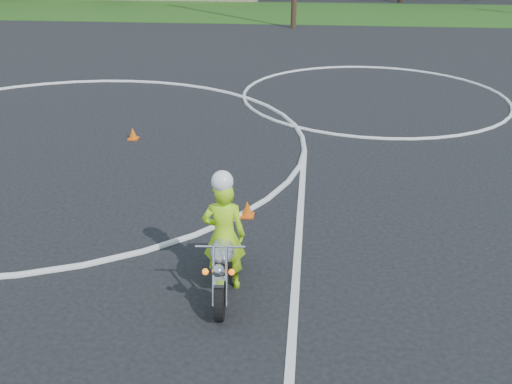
# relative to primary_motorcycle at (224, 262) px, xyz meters

# --- Properties ---
(grass_strip) EXTENTS (120.00, 10.00, 0.02)m
(grass_strip) POSITION_rel_primary_motorcycle_xyz_m (-4.99, 29.76, -0.47)
(grass_strip) COLOR #1E4714
(grass_strip) RESTS_ON ground
(course_markings) EXTENTS (19.05, 19.05, 0.12)m
(course_markings) POSITION_rel_primary_motorcycle_xyz_m (-2.82, 7.12, -0.47)
(course_markings) COLOR silver
(course_markings) RESTS_ON ground
(primary_motorcycle) EXTENTS (0.65, 1.87, 0.98)m
(primary_motorcycle) POSITION_rel_primary_motorcycle_xyz_m (0.00, 0.00, 0.00)
(primary_motorcycle) COLOR black
(primary_motorcycle) RESTS_ON ground
(rider_primary_grp) EXTENTS (0.63, 0.44, 1.82)m
(rider_primary_grp) POSITION_rel_primary_motorcycle_xyz_m (-0.01, 0.13, 0.40)
(rider_primary_grp) COLOR #B0F419
(rider_primary_grp) RESTS_ON ground
(traffic_cones) EXTENTS (20.23, 9.73, 0.30)m
(traffic_cones) POSITION_rel_primary_motorcycle_xyz_m (-1.73, 4.90, -0.34)
(traffic_cones) COLOR #F65C0C
(traffic_cones) RESTS_ON ground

